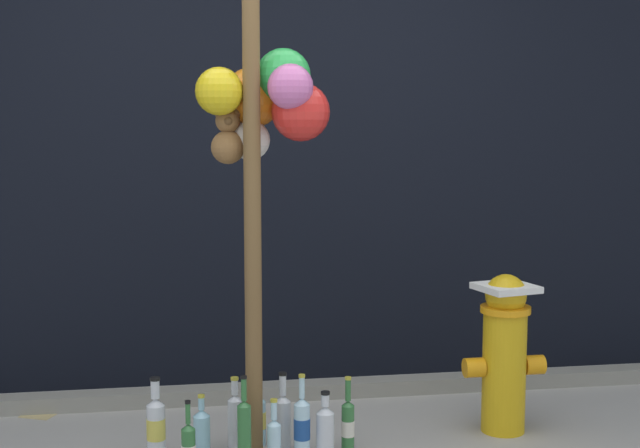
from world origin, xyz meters
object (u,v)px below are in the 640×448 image
at_px(memorial_post, 262,66).
at_px(bottle_4, 283,421).
at_px(bottle_0, 244,434).
at_px(bottle_6, 302,428).
at_px(bottle_1, 202,434).
at_px(bottle_9, 259,417).
at_px(bottle_2, 235,418).
at_px(bottle_8, 274,441).
at_px(fire_hydrant, 505,349).
at_px(bottle_7, 156,427).
at_px(bottle_5, 348,424).
at_px(bottle_10, 325,431).

bearing_deg(memorial_post, bottle_4, 19.20).
xyz_separation_m(bottle_0, bottle_6, (0.25, 0.07, -0.02)).
distance_m(bottle_1, bottle_9, 0.30).
height_order(bottle_2, bottle_4, bottle_4).
bearing_deg(memorial_post, bottle_1, -175.95).
bearing_deg(bottle_2, bottle_8, -61.04).
relative_size(fire_hydrant, bottle_6, 1.95).
height_order(memorial_post, bottle_1, memorial_post).
bearing_deg(bottle_8, memorial_post, 99.46).
height_order(bottle_1, bottle_2, bottle_2).
distance_m(memorial_post, bottle_0, 1.52).
bearing_deg(bottle_1, bottle_2, 42.65).
height_order(bottle_0, bottle_4, bottle_0).
xyz_separation_m(bottle_0, bottle_7, (-0.36, 0.18, -0.01)).
bearing_deg(bottle_5, bottle_1, -179.85).
bearing_deg(bottle_4, bottle_2, 155.78).
bearing_deg(bottle_6, bottle_10, 0.20).
height_order(bottle_1, bottle_5, bottle_5).
distance_m(bottle_9, bottle_10, 0.35).
xyz_separation_m(bottle_5, bottle_6, (-0.21, -0.08, 0.02)).
bearing_deg(bottle_8, bottle_10, 12.36).
bearing_deg(fire_hydrant, bottle_4, -174.71).
xyz_separation_m(bottle_2, bottle_8, (0.15, -0.26, -0.02)).
xyz_separation_m(bottle_7, bottle_9, (0.45, 0.12, -0.02)).
xyz_separation_m(bottle_1, bottle_7, (-0.19, 0.03, 0.03)).
height_order(bottle_5, bottle_6, bottle_6).
xyz_separation_m(bottle_0, bottle_1, (-0.17, 0.15, -0.04)).
xyz_separation_m(bottle_0, bottle_8, (0.13, 0.02, -0.05)).
height_order(bottle_2, bottle_10, bottle_2).
bearing_deg(bottle_7, bottle_5, -2.26).
bearing_deg(bottle_2, bottle_1, -137.35).
bearing_deg(bottle_9, bottle_0, -105.97).
relative_size(bottle_0, bottle_6, 1.07).
bearing_deg(bottle_10, bottle_4, 144.03).
bearing_deg(bottle_9, bottle_6, -54.61).
bearing_deg(bottle_4, bottle_9, 131.73).
relative_size(memorial_post, bottle_0, 7.05).
distance_m(memorial_post, bottle_8, 1.56).
height_order(bottle_0, bottle_1, bottle_0).
distance_m(memorial_post, bottle_5, 1.59).
relative_size(bottle_6, bottle_10, 1.26).
bearing_deg(bottle_5, bottle_7, 177.74).
bearing_deg(bottle_0, bottle_9, 74.03).
bearing_deg(bottle_0, bottle_4, 46.66).
xyz_separation_m(bottle_4, bottle_8, (-0.06, -0.17, -0.02)).
bearing_deg(bottle_6, bottle_5, 19.54).
bearing_deg(bottle_9, bottle_5, -22.25).
xyz_separation_m(bottle_2, bottle_10, (0.37, -0.21, -0.00)).
distance_m(bottle_0, bottle_4, 0.27).
relative_size(bottle_4, bottle_10, 1.19).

